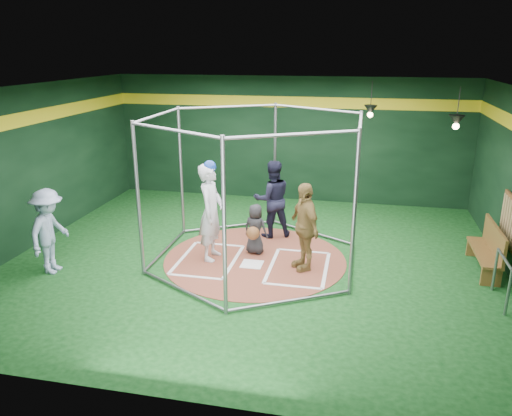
% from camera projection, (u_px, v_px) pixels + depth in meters
% --- Properties ---
extents(room_shell, '(10.10, 9.10, 3.53)m').
position_uv_depth(room_shell, '(255.00, 178.00, 9.94)').
color(room_shell, '#0C3710').
rests_on(room_shell, ground).
extents(clay_disc, '(3.80, 3.80, 0.01)m').
position_uv_depth(clay_disc, '(255.00, 259.00, 10.47)').
color(clay_disc, brown).
rests_on(clay_disc, ground).
extents(home_plate, '(0.43, 0.43, 0.01)m').
position_uv_depth(home_plate, '(252.00, 264.00, 10.19)').
color(home_plate, white).
rests_on(home_plate, clay_disc).
extents(batter_box_left, '(1.17, 1.77, 0.01)m').
position_uv_depth(batter_box_left, '(208.00, 259.00, 10.43)').
color(batter_box_left, white).
rests_on(batter_box_left, clay_disc).
extents(batter_box_right, '(1.17, 1.77, 0.01)m').
position_uv_depth(batter_box_right, '(298.00, 267.00, 10.05)').
color(batter_box_right, white).
rests_on(batter_box_right, clay_disc).
extents(batting_cage, '(4.05, 4.67, 3.00)m').
position_uv_depth(batting_cage, '(255.00, 191.00, 10.01)').
color(batting_cage, gray).
rests_on(batting_cage, ground).
extents(bat_rack, '(0.07, 1.25, 0.98)m').
position_uv_depth(bat_rack, '(511.00, 222.00, 9.55)').
color(bat_rack, brown).
rests_on(bat_rack, room_shell).
extents(pendant_lamp_near, '(0.34, 0.34, 0.90)m').
position_uv_depth(pendant_lamp_near, '(370.00, 110.00, 12.54)').
color(pendant_lamp_near, black).
rests_on(pendant_lamp_near, room_shell).
extents(pendant_lamp_far, '(0.34, 0.34, 0.90)m').
position_uv_depth(pendant_lamp_far, '(456.00, 121.00, 10.70)').
color(pendant_lamp_far, black).
rests_on(pendant_lamp_far, room_shell).
extents(batter_figure, '(0.51, 0.76, 2.10)m').
position_uv_depth(batter_figure, '(211.00, 211.00, 10.21)').
color(batter_figure, silver).
rests_on(batter_figure, clay_disc).
extents(visitor_leopard, '(0.92, 1.11, 1.77)m').
position_uv_depth(visitor_leopard, '(304.00, 226.00, 9.78)').
color(visitor_leopard, tan).
rests_on(visitor_leopard, clay_disc).
extents(catcher_figure, '(0.60, 0.62, 1.09)m').
position_uv_depth(catcher_figure, '(255.00, 229.00, 10.60)').
color(catcher_figure, black).
rests_on(catcher_figure, clay_disc).
extents(umpire, '(1.08, 0.98, 1.80)m').
position_uv_depth(umpire, '(272.00, 199.00, 11.48)').
color(umpire, black).
rests_on(umpire, clay_disc).
extents(bystander_blue, '(0.66, 1.11, 1.69)m').
position_uv_depth(bystander_blue, '(49.00, 231.00, 9.65)').
color(bystander_blue, '#95A7C5').
rests_on(bystander_blue, ground).
extents(dugout_bench, '(0.38, 1.61, 0.94)m').
position_uv_depth(dugout_bench, '(489.00, 248.00, 9.82)').
color(dugout_bench, brown).
rests_on(dugout_bench, ground).
extents(steel_railing, '(0.05, 0.97, 0.83)m').
position_uv_depth(steel_railing, '(503.00, 273.00, 8.55)').
color(steel_railing, gray).
rests_on(steel_railing, ground).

